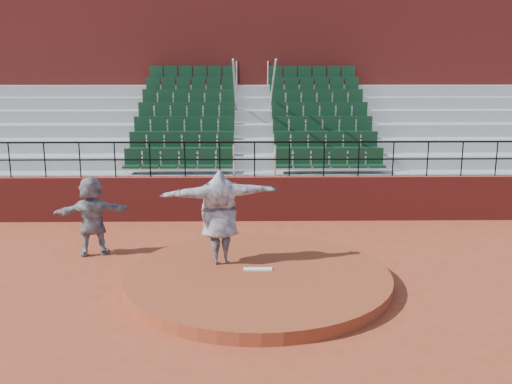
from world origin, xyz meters
The scene contains 9 objects.
ground centered at (0.00, 0.00, 0.00)m, with size 90.00×90.00×0.00m, color #993D22.
pitchers_mound centered at (0.00, 0.00, 0.12)m, with size 5.50×5.50×0.25m, color brown.
pitching_rubber centered at (0.00, 0.15, 0.27)m, with size 0.60×0.15×0.03m, color white.
boundary_wall centered at (0.00, 5.00, 0.65)m, with size 24.00×0.30×1.30m, color maroon.
wall_railing centered at (0.00, 5.00, 2.03)m, with size 24.04×0.05×1.03m.
seating_deck centered at (0.00, 8.65, 1.44)m, with size 24.00×5.97×4.63m.
press_box_facade centered at (0.00, 12.60, 3.55)m, with size 24.00×3.00×7.10m, color maroon.
pitcher centered at (-0.81, 0.63, 1.27)m, with size 2.51×0.68×2.04m, color black.
fielder centered at (-3.90, 1.96, 0.96)m, with size 1.78×0.57×1.92m, color black.
Camera 1 is at (-0.22, -11.17, 4.46)m, focal length 40.00 mm.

